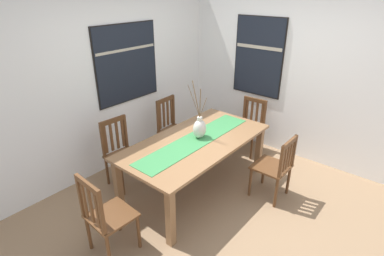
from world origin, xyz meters
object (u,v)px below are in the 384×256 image
Objects in this scene: painting_on_side_wall at (259,57)px; centerpiece_vase at (200,128)px; chair_0 at (276,166)px; chair_1 at (106,215)px; dining_table at (196,146)px; chair_2 at (250,125)px; chair_3 at (121,152)px; chair_4 at (172,127)px; painting_on_back_wall at (127,63)px.

centerpiece_vase is at bearing -175.57° from painting_on_side_wall.
chair_0 is 2.10m from chair_1.
chair_2 is at bearing 0.21° from dining_table.
dining_table is 1.03m from chair_3.
dining_table is 1.04m from chair_0.
chair_3 is at bearing -179.34° from chair_4.
painting_on_back_wall reaches higher than dining_table.
chair_4 is (-0.03, 1.76, 0.02)m from chair_0.
chair_4 is (-0.91, 0.87, 0.02)m from chair_2.
chair_1 is at bearing 155.54° from chair_0.
dining_table is at bearing -93.39° from painting_on_back_wall.
chair_1 is at bearing -154.86° from chair_4.
centerpiece_vase reaches higher than chair_3.
dining_table is at bearing -175.47° from painting_on_side_wall.
chair_1 is (-1.49, -0.02, -0.40)m from centerpiece_vase.
chair_2 is at bearing -0.19° from centerpiece_vase.
centerpiece_vase is 0.59× the size of painting_on_side_wall.
painting_on_back_wall is (0.08, 1.35, 0.85)m from dining_table.
chair_3 is (0.88, 0.88, 0.01)m from chair_1.
chair_0 is 1.76m from chair_4.
painting_on_side_wall is at bearing 21.14° from chair_2.
centerpiece_vase is at bearing -89.74° from painting_on_back_wall.
chair_1 is 0.99× the size of chair_4.
chair_0 is 0.70× the size of painting_on_side_wall.
chair_3 is at bearing 155.88° from chair_2.
centerpiece_vase is at bearing -114.82° from chair_4.
painting_on_side_wall reaches higher than chair_3.
chair_4 is at bearing 136.12° from chair_2.
chair_3 is at bearing 125.64° from centerpiece_vase.
painting_on_back_wall is at bearing 86.61° from dining_table.
chair_3 is at bearing 121.37° from dining_table.
centerpiece_vase reaches higher than chair_4.
chair_0 is 0.92× the size of chair_4.
chair_3 is (-1.92, 0.86, 0.02)m from chair_2.
chair_2 is 0.93× the size of chair_4.
chair_1 is (-1.92, 0.87, 0.01)m from chair_0.
chair_0 is 2.50m from painting_on_back_wall.
dining_table is 1.93m from painting_on_side_wall.
chair_4 reaches higher than chair_0.
painting_on_back_wall is at bearing 90.26° from centerpiece_vase.
chair_4 is at bearing 149.37° from painting_on_side_wall.
painting_on_side_wall is (2.26, -0.73, 1.01)m from chair_3.
dining_table is at bearing -58.63° from chair_3.
dining_table is 2.14× the size of chair_4.
dining_table is at bearing 0.42° from chair_1.
chair_0 is 0.93× the size of chair_1.
centerpiece_vase is at bearing 179.81° from chair_2.
chair_0 is at bearing -140.18° from painting_on_side_wall.
dining_table is 2.33× the size of chair_0.
dining_table is 2.30× the size of chair_2.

